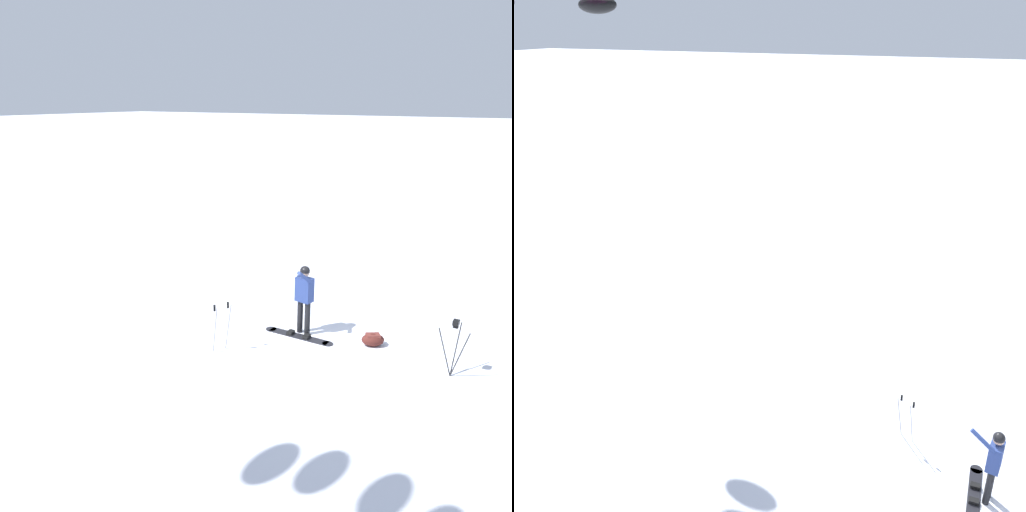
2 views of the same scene
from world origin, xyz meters
The scene contains 6 objects.
ground_plane centered at (0.00, 0.00, 0.00)m, with size 300.00×300.00×0.00m, color white.
snowboarder centered at (-0.68, 0.69, 1.08)m, with size 0.46×0.72×1.79m.
snowboard centered at (-0.68, 0.45, 0.02)m, with size 1.83×0.27×0.10m.
gear_bag_large centered at (1.03, 0.96, 0.16)m, with size 0.65×0.61×0.30m.
camera_tripod centered at (2.92, 0.46, 0.92)m, with size 0.63×0.57×1.28m.
ski_poles centered at (-1.78, -1.24, 0.80)m, with size 0.43×0.46×1.20m.
Camera 1 is at (4.73, -10.12, 5.66)m, focal length 37.03 mm.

